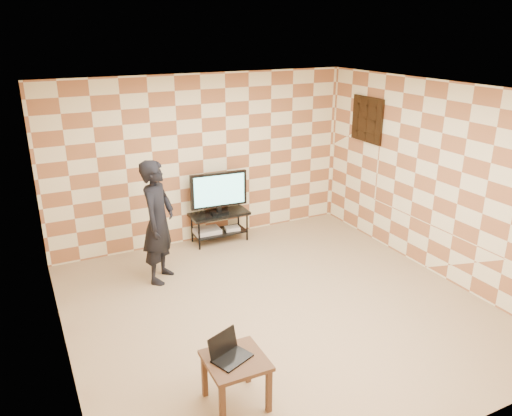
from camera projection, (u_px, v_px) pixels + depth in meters
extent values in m
plane|color=tan|center=(277.00, 307.00, 6.34)|extent=(5.00, 5.00, 0.00)
cube|color=beige|center=(203.00, 160.00, 7.97)|extent=(5.00, 0.02, 2.70)
cube|color=beige|center=(438.00, 309.00, 3.77)|extent=(5.00, 0.02, 2.70)
cube|color=beige|center=(53.00, 247.00, 4.83)|extent=(0.02, 5.00, 2.70)
cube|color=beige|center=(436.00, 180.00, 6.92)|extent=(0.02, 5.00, 2.70)
cube|color=white|center=(281.00, 91.00, 5.41)|extent=(5.00, 5.00, 0.02)
cube|color=black|center=(367.00, 119.00, 8.00)|extent=(0.04, 0.72, 0.72)
cube|color=black|center=(367.00, 119.00, 8.00)|extent=(0.04, 0.03, 0.68)
cube|color=black|center=(367.00, 119.00, 8.00)|extent=(0.04, 0.68, 0.03)
cube|color=black|center=(219.00, 214.00, 8.13)|extent=(0.95, 0.43, 0.04)
cube|color=black|center=(220.00, 232.00, 8.24)|extent=(0.86, 0.38, 0.03)
cylinder|color=black|center=(199.00, 235.00, 7.89)|extent=(0.03, 0.03, 0.50)
cylinder|color=black|center=(192.00, 228.00, 8.18)|extent=(0.03, 0.03, 0.50)
cylinder|color=black|center=(247.00, 226.00, 8.24)|extent=(0.03, 0.03, 0.50)
cylinder|color=black|center=(238.00, 219.00, 8.53)|extent=(0.03, 0.03, 0.50)
cube|color=black|center=(219.00, 212.00, 8.12)|extent=(0.29, 0.20, 0.03)
cube|color=black|center=(219.00, 209.00, 8.10)|extent=(0.07, 0.05, 0.08)
cube|color=black|center=(219.00, 190.00, 7.99)|extent=(0.94, 0.13, 0.57)
cube|color=#7BF7F3|center=(220.00, 190.00, 7.96)|extent=(0.84, 0.07, 0.49)
cube|color=silver|center=(207.00, 231.00, 8.16)|extent=(0.43, 0.31, 0.07)
cube|color=silver|center=(232.00, 228.00, 8.28)|extent=(0.26, 0.20, 0.05)
cube|color=#3E2A19|center=(236.00, 361.00, 4.57)|extent=(0.55, 0.55, 0.04)
cube|color=#3E2A19|center=(222.00, 406.00, 4.37)|extent=(0.05, 0.05, 0.46)
cube|color=#3E2A19|center=(204.00, 375.00, 4.76)|extent=(0.05, 0.05, 0.46)
cube|color=#3E2A19|center=(269.00, 391.00, 4.56)|extent=(0.05, 0.05, 0.46)
cube|color=#3E2A19|center=(248.00, 362.00, 4.94)|extent=(0.05, 0.05, 0.46)
cube|color=black|center=(232.00, 358.00, 4.56)|extent=(0.40, 0.35, 0.02)
cube|color=black|center=(223.00, 343.00, 4.59)|extent=(0.33, 0.18, 0.22)
imported|color=black|center=(158.00, 222.00, 6.77)|extent=(0.71, 0.75, 1.73)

